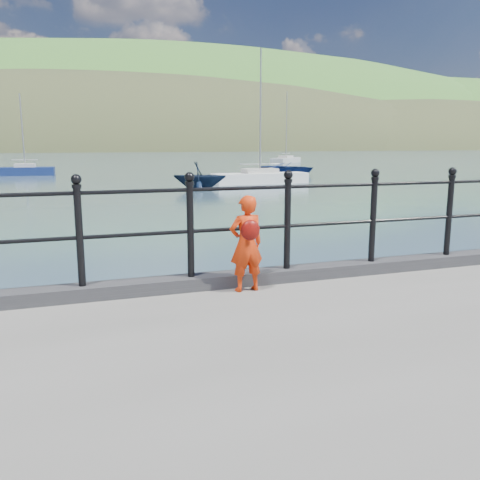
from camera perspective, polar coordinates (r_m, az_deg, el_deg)
name	(u,v)px	position (r m, az deg, el deg)	size (l,w,h in m)	color
ground	(237,358)	(6.56, -0.39, -13.09)	(600.00, 600.00, 0.00)	#2D4251
kerb	(240,278)	(6.07, 0.05, -4.31)	(60.00, 0.30, 0.15)	#28282B
railing	(240,216)	(5.92, 0.05, 2.71)	(18.11, 0.11, 1.20)	black
far_shore	(154,196)	(249.66, -9.61, 4.86)	(830.00, 200.00, 156.00)	#333A21
child	(246,243)	(5.70, 0.73, -0.35)	(0.42, 0.33, 1.09)	red
launch_blue	(287,168)	(45.06, 5.32, 8.04)	(3.56, 4.99, 1.03)	navy
launch_navy	(200,176)	(29.88, -4.56, 7.22)	(2.63, 3.05, 1.61)	black
sailboat_port	(25,171)	(46.42, -22.95, 7.10)	(4.67, 1.78, 6.86)	navy
sailboat_far	(286,160)	(71.01, 5.18, 8.89)	(6.18, 6.16, 9.72)	beige
sailboat_near	(260,178)	(34.28, 2.25, 6.92)	(6.53, 2.09, 8.84)	white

